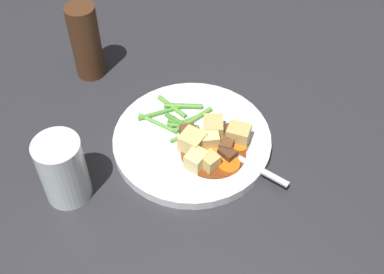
{
  "coord_description": "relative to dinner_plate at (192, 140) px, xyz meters",
  "views": [
    {
      "loc": [
        0.44,
        -0.32,
        0.65
      ],
      "look_at": [
        0.0,
        0.0,
        0.02
      ],
      "focal_mm": 46.99,
      "sensor_mm": 36.0,
      "label": 1
    }
  ],
  "objects": [
    {
      "name": "ground_plane",
      "position": [
        0.0,
        0.0,
        -0.01
      ],
      "size": [
        3.0,
        3.0,
        0.0
      ],
      "primitive_type": "plane",
      "color": "#2D2D33"
    },
    {
      "name": "dinner_plate",
      "position": [
        0.0,
        0.0,
        0.0
      ],
      "size": [
        0.27,
        0.27,
        0.02
      ],
      "primitive_type": "cylinder",
      "color": "white",
      "rests_on": "ground_plane"
    },
    {
      "name": "stew_sauce",
      "position": [
        0.05,
        0.01,
        0.01
      ],
      "size": [
        0.11,
        0.11,
        0.0
      ],
      "primitive_type": "cylinder",
      "color": "brown",
      "rests_on": "dinner_plate"
    },
    {
      "name": "carrot_slice_0",
      "position": [
        0.06,
        0.01,
        0.01
      ],
      "size": [
        0.04,
        0.04,
        0.01
      ],
      "primitive_type": "cylinder",
      "rotation": [
        0.0,
        0.0,
        1.82
      ],
      "color": "orange",
      "rests_on": "dinner_plate"
    },
    {
      "name": "carrot_slice_1",
      "position": [
        0.03,
        0.04,
        0.02
      ],
      "size": [
        0.04,
        0.04,
        0.01
      ],
      "primitive_type": "cylinder",
      "rotation": [
        0.0,
        0.0,
        5.44
      ],
      "color": "orange",
      "rests_on": "dinner_plate"
    },
    {
      "name": "carrot_slice_2",
      "position": [
        0.05,
        -0.01,
        0.01
      ],
      "size": [
        0.04,
        0.04,
        0.01
      ],
      "primitive_type": "cylinder",
      "rotation": [
        0.0,
        0.0,
        2.2
      ],
      "color": "orange",
      "rests_on": "dinner_plate"
    },
    {
      "name": "carrot_slice_3",
      "position": [
        0.07,
        0.05,
        0.01
      ],
      "size": [
        0.04,
        0.04,
        0.01
      ],
      "primitive_type": "cylinder",
      "rotation": [
        0.0,
        0.0,
        2.6
      ],
      "color": "orange",
      "rests_on": "dinner_plate"
    },
    {
      "name": "carrot_slice_4",
      "position": [
        0.08,
        0.01,
        0.01
      ],
      "size": [
        0.05,
        0.05,
        0.01
      ],
      "primitive_type": "cylinder",
      "rotation": [
        0.0,
        0.0,
        2.31
      ],
      "color": "orange",
      "rests_on": "dinner_plate"
    },
    {
      "name": "potato_chunk_0",
      "position": [
        0.02,
        -0.01,
        0.03
      ],
      "size": [
        0.05,
        0.05,
        0.03
      ],
      "primitive_type": "cube",
      "rotation": [
        0.0,
        0.0,
        5.09
      ],
      "color": "#E5CC7A",
      "rests_on": "dinner_plate"
    },
    {
      "name": "potato_chunk_1",
      "position": [
        0.07,
        -0.01,
        0.02
      ],
      "size": [
        0.03,
        0.03,
        0.03
      ],
      "primitive_type": "cube",
      "rotation": [
        0.0,
        0.0,
        4.82
      ],
      "color": "#DBBC6B",
      "rests_on": "dinner_plate"
    },
    {
      "name": "potato_chunk_2",
      "position": [
        0.02,
        0.03,
        0.02
      ],
      "size": [
        0.05,
        0.05,
        0.03
      ],
      "primitive_type": "cube",
      "rotation": [
        0.0,
        0.0,
        0.93
      ],
      "color": "#DBBC6B",
      "rests_on": "dinner_plate"
    },
    {
      "name": "potato_chunk_3",
      "position": [
        0.03,
        0.01,
        0.02
      ],
      "size": [
        0.04,
        0.04,
        0.03
      ],
      "primitive_type": "cube",
      "rotation": [
        0.0,
        0.0,
        5.79
      ],
      "color": "#EAD68C",
      "rests_on": "dinner_plate"
    },
    {
      "name": "potato_chunk_4",
      "position": [
        0.05,
        -0.03,
        0.02
      ],
      "size": [
        0.04,
        0.04,
        0.03
      ],
      "primitive_type": "cube",
      "rotation": [
        0.0,
        0.0,
        1.92
      ],
      "color": "#EAD68C",
      "rests_on": "dinner_plate"
    },
    {
      "name": "potato_chunk_5",
      "position": [
        0.05,
        0.06,
        0.03
      ],
      "size": [
        0.05,
        0.05,
        0.03
      ],
      "primitive_type": "cube",
      "rotation": [
        0.0,
        0.0,
        2.18
      ],
      "color": "#DBBC6B",
      "rests_on": "dinner_plate"
    },
    {
      "name": "meat_chunk_0",
      "position": [
        0.0,
        -0.01,
        0.02
      ],
      "size": [
        0.04,
        0.03,
        0.02
      ],
      "primitive_type": "cube",
      "rotation": [
        0.0,
        0.0,
        2.79
      ],
      "color": "brown",
      "rests_on": "dinner_plate"
    },
    {
      "name": "meat_chunk_1",
      "position": [
        0.02,
        0.0,
        0.02
      ],
      "size": [
        0.04,
        0.04,
        0.02
      ],
      "primitive_type": "cube",
      "rotation": [
        0.0,
        0.0,
        2.69
      ],
      "color": "#56331E",
      "rests_on": "dinner_plate"
    },
    {
      "name": "meat_chunk_2",
      "position": [
        0.07,
        0.02,
        0.02
      ],
      "size": [
        0.03,
        0.02,
        0.02
      ],
      "primitive_type": "cube",
      "rotation": [
        0.0,
        0.0,
        0.15
      ],
      "color": "#56331E",
      "rests_on": "dinner_plate"
    },
    {
      "name": "meat_chunk_3",
      "position": [
        0.05,
        0.03,
        0.02
      ],
      "size": [
        0.03,
        0.04,
        0.02
      ],
      "primitive_type": "cube",
      "rotation": [
        0.0,
        0.0,
        0.62
      ],
      "color": "brown",
      "rests_on": "dinner_plate"
    },
    {
      "name": "meat_chunk_4",
      "position": [
        0.04,
        0.05,
        0.02
      ],
      "size": [
        0.03,
        0.03,
        0.02
      ],
      "primitive_type": "cube",
      "rotation": [
        0.0,
        0.0,
        2.97
      ],
      "color": "#4C2B19",
      "rests_on": "dinner_plate"
    },
    {
      "name": "green_bean_0",
      "position": [
        -0.08,
        0.01,
        0.01
      ],
      "size": [
        0.07,
        0.02,
        0.01
      ],
      "primitive_type": "cylinder",
      "rotation": [
        0.0,
        1.57,
        0.15
      ],
      "color": "#66AD42",
      "rests_on": "dinner_plate"
    },
    {
      "name": "green_bean_1",
      "position": [
        -0.03,
        0.02,
        0.01
      ],
      "size": [
        0.01,
        0.08,
        0.01
      ],
      "primitive_type": "cylinder",
      "rotation": [
        0.0,
        1.57,
        1.65
      ],
      "color": "#66AD42",
      "rests_on": "dinner_plate"
    },
    {
      "name": "green_bean_2",
      "position": [
        -0.03,
        0.01,
        0.01
      ],
      "size": [
        0.02,
        0.07,
        0.01
      ],
      "primitive_type": "cylinder",
      "rotation": [
        0.0,
        1.57,
        1.4
      ],
      "color": "#599E38",
      "rests_on": "dinner_plate"
    },
    {
      "name": "green_bean_3",
      "position": [
        -0.06,
        -0.03,
        0.01
      ],
      "size": [
        0.07,
        0.04,
        0.01
      ],
      "primitive_type": "cylinder",
      "rotation": [
        0.0,
        1.57,
        0.39
      ],
      "color": "#66AD42",
      "rests_on": "dinner_plate"
    },
    {
      "name": "green_bean_4",
      "position": [
        -0.08,
        -0.01,
        0.01
      ],
      "size": [
        0.03,
        0.08,
        0.01
      ],
      "primitive_type": "cylinder",
      "rotation": [
        0.0,
        1.57,
        1.32
      ],
      "color": "#599E38",
      "rests_on": "dinner_plate"
    },
    {
      "name": "green_bean_5",
      "position": [
        -0.04,
        -0.0,
        0.01
      ],
      "size": [
        0.06,
        0.02,
        0.01
      ],
      "primitive_type": "cylinder",
      "rotation": [
        0.0,
        1.57,
        0.29
      ],
      "color": "#4C8E33",
      "rests_on": "dinner_plate"
    },
    {
      "name": "green_bean_6",
      "position": [
        -0.02,
        -0.0,
        0.01
      ],
      "size": [
        0.07,
        0.03,
        0.01
      ],
      "primitive_type": "cylinder",
      "rotation": [
        0.0,
        1.57,
        0.32
      ],
      "color": "#4C8E33",
      "rests_on": "dinner_plate"
    },
    {
      "name": "green_bean_7",
      "position": [
        -0.06,
        0.03,
        0.01
      ],
      "size": [
        0.05,
        0.06,
        0.01
      ],
      "primitive_type": "cylinder",
      "rotation": [
        0.0,
        1.57,
        0.9
      ],
      "color": "#599E38",
      "rests_on": "dinner_plate"
    },
    {
      "name": "green_bean_8",
      "position": [
        -0.03,
        0.0,
        0.01
      ],
      "size": [
        0.04,
        0.04,
        0.01
      ],
      "primitive_type": "cylinder",
      "rotation": [
        0.0,
        1.57,
        0.79
      ],
      "color": "#4C8E33",
      "rests_on": "dinner_plate"
    },
    {
      "name": "green_bean_9",
      "position": [
        -0.02,
        0.0,
        0.01
      ],
      "size": [
        0.06,
        0.01,
        0.01
      ],
      "primitive_type": "cylinder",
      "rotation": [
        0.0,
        1.57,
        0.04
      ],
      "color": "#4C8E33",
      "rests_on": "dinner_plate"
    },
    {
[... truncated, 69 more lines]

